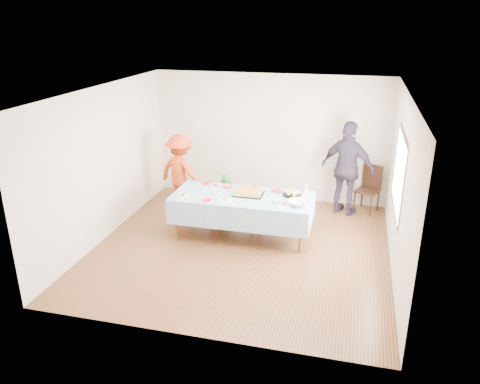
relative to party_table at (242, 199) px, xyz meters
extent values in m
plane|color=#472B14|center=(0.11, -0.47, -0.72)|extent=(5.00, 5.00, 0.00)
cube|color=beige|center=(0.11, 2.03, 0.63)|extent=(5.00, 0.04, 2.70)
cube|color=beige|center=(0.11, -2.97, 0.63)|extent=(5.00, 0.04, 2.70)
cube|color=beige|center=(-2.39, -0.47, 0.63)|extent=(0.04, 5.00, 2.70)
cube|color=beige|center=(2.61, -0.47, 0.63)|extent=(0.04, 5.00, 2.70)
cube|color=white|center=(0.11, -0.47, 1.98)|extent=(5.00, 5.00, 0.04)
cube|color=#472B16|center=(2.58, -0.27, 0.78)|extent=(0.03, 1.75, 1.35)
cylinder|color=brown|center=(-1.12, -0.42, -0.36)|extent=(0.06, 0.06, 0.73)
cylinder|color=brown|center=(1.12, -0.42, -0.36)|extent=(0.06, 0.06, 0.73)
cylinder|color=brown|center=(-1.12, 0.42, -0.36)|extent=(0.06, 0.06, 0.73)
cylinder|color=brown|center=(1.12, 0.42, -0.36)|extent=(0.06, 0.06, 0.73)
cube|color=brown|center=(0.00, 0.00, 0.03)|extent=(2.40, 1.00, 0.04)
cube|color=silver|center=(0.00, 0.00, 0.05)|extent=(2.50, 1.10, 0.01)
cube|color=black|center=(0.10, 0.08, 0.06)|extent=(0.53, 0.41, 0.02)
cube|color=#D5C451|center=(0.10, 0.08, 0.10)|extent=(0.45, 0.34, 0.07)
cube|color=#9C5424|center=(0.10, 0.08, 0.14)|extent=(0.45, 0.34, 0.01)
cylinder|color=black|center=(0.85, 0.24, 0.06)|extent=(0.34, 0.34, 0.02)
sphere|color=#E5C370|center=(0.95, 0.24, 0.12)|extent=(0.08, 0.08, 0.08)
sphere|color=#E5C370|center=(0.90, 0.31, 0.12)|extent=(0.08, 0.08, 0.08)
sphere|color=#E5C370|center=(0.81, 0.31, 0.12)|extent=(0.08, 0.08, 0.08)
sphere|color=#E5C370|center=(0.76, 0.24, 0.12)|extent=(0.08, 0.08, 0.08)
sphere|color=#E5C370|center=(0.81, 0.16, 0.12)|extent=(0.08, 0.08, 0.08)
sphere|color=#E5C370|center=(0.90, 0.16, 0.12)|extent=(0.08, 0.08, 0.08)
sphere|color=#E5C370|center=(0.85, 0.24, 0.12)|extent=(0.08, 0.08, 0.08)
imported|color=silver|center=(1.04, -0.21, 0.10)|extent=(0.35, 0.35, 0.09)
cone|color=silver|center=(1.08, 0.46, 0.15)|extent=(0.11, 0.11, 0.18)
cylinder|color=red|center=(-0.82, 0.45, 0.06)|extent=(0.19, 0.19, 0.01)
cylinder|color=red|center=(-0.38, 0.35, 0.06)|extent=(0.19, 0.19, 0.01)
cylinder|color=red|center=(0.06, 0.40, 0.06)|extent=(0.20, 0.20, 0.01)
cylinder|color=red|center=(0.56, 0.37, 0.06)|extent=(0.20, 0.20, 0.01)
cylinder|color=red|center=(-0.55, -0.37, 0.06)|extent=(0.16, 0.16, 0.01)
cylinder|color=white|center=(-1.02, -0.30, 0.06)|extent=(0.20, 0.20, 0.01)
cylinder|color=white|center=(-0.22, -0.33, 0.06)|extent=(0.24, 0.24, 0.01)
cylinder|color=white|center=(0.80, -0.30, 0.06)|extent=(0.24, 0.24, 0.01)
cylinder|color=black|center=(1.97, 1.64, -0.51)|extent=(0.04, 0.04, 0.42)
cylinder|color=black|center=(2.29, 1.49, -0.51)|extent=(0.04, 0.04, 0.42)
cylinder|color=black|center=(2.12, 1.96, -0.51)|extent=(0.04, 0.04, 0.42)
cylinder|color=black|center=(2.44, 1.81, -0.51)|extent=(0.04, 0.04, 0.42)
cube|color=black|center=(2.21, 1.73, -0.28)|extent=(0.55, 0.55, 0.05)
cube|color=black|center=(2.28, 1.90, -0.01)|extent=(0.39, 0.21, 0.49)
imported|color=red|center=(-0.63, 0.43, -0.32)|extent=(0.33, 0.26, 0.81)
imported|color=#387E2A|center=(-0.55, 0.90, -0.30)|extent=(0.47, 0.38, 0.84)
imported|color=tan|center=(0.13, 0.43, -0.30)|extent=(0.44, 0.35, 0.85)
imported|color=red|center=(-1.54, 0.98, 0.06)|extent=(1.15, 0.87, 1.57)
imported|color=#312939|center=(1.78, 1.51, 0.23)|extent=(1.21, 0.86, 1.91)
camera|label=1|loc=(1.86, -7.56, 3.09)|focal=35.00mm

